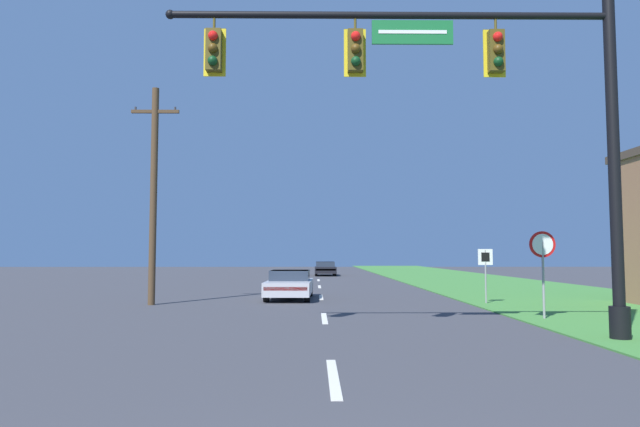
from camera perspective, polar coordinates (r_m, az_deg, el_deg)
grass_verge_right at (r=34.64m, az=17.73°, el=-6.95°), size 10.00×110.00×0.04m
road_center_line at (r=24.94m, az=0.12°, el=-8.38°), size 0.16×34.80×0.01m
signal_mast at (r=13.52m, az=16.65°, el=9.94°), size 10.28×0.47×8.12m
car_ahead at (r=24.18m, az=-3.04°, el=-7.09°), size 1.96×4.65×1.19m
far_car at (r=49.84m, az=0.53°, el=-5.52°), size 1.82×4.61×1.19m
stop_sign at (r=17.72m, az=21.37°, el=-3.86°), size 0.76×0.07×2.50m
route_sign_post at (r=22.45m, az=16.21°, el=-4.82°), size 0.55×0.06×2.03m
utility_pole_near at (r=22.30m, az=-16.30°, el=2.16°), size 1.80×0.26×8.18m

